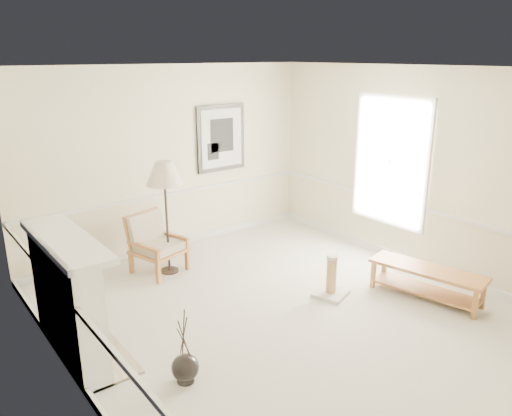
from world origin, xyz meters
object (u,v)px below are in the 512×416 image
(armchair, at_px, (154,240))
(floor_lamp, at_px, (164,176))
(floor_vase, at_px, (185,368))
(scratching_post, at_px, (331,283))
(bench, at_px, (427,278))

(armchair, xyz_separation_m, floor_lamp, (0.13, -0.19, 0.97))
(floor_vase, relative_size, floor_lamp, 0.48)
(floor_vase, relative_size, armchair, 0.92)
(floor_lamp, relative_size, scratching_post, 2.89)
(armchair, bearing_deg, floor_lamp, -70.53)
(floor_vase, relative_size, bench, 0.52)
(floor_vase, bearing_deg, scratching_post, 9.84)
(floor_lamp, bearing_deg, floor_vase, -114.57)
(armchair, height_order, scratching_post, armchair)
(bench, bearing_deg, armchair, 129.25)
(floor_lamp, bearing_deg, scratching_post, -55.97)
(floor_lamp, distance_m, scratching_post, 2.68)
(floor_vase, distance_m, scratching_post, 2.45)
(armchair, relative_size, floor_lamp, 0.52)
(armchair, bearing_deg, bench, -66.85)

